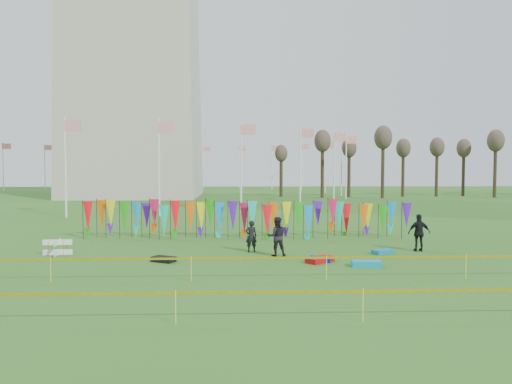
{
  "coord_description": "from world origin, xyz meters",
  "views": [
    {
      "loc": [
        -0.32,
        -20.18,
        4.12
      ],
      "look_at": [
        0.65,
        6.0,
        2.75
      ],
      "focal_mm": 35.0,
      "sensor_mm": 36.0,
      "label": 1
    }
  ],
  "objects_px": {
    "box_kite": "(58,247)",
    "kite_bag_turquoise": "(366,264)",
    "kite_bag_red": "(320,260)",
    "kite_bag_black": "(164,259)",
    "person_left": "(251,236)",
    "person_right": "(419,233)",
    "kite_bag_blue": "(320,259)",
    "person_mid": "(277,236)",
    "kite_bag_teal": "(383,252)"
  },
  "relations": [
    {
      "from": "person_left",
      "to": "kite_bag_turquoise",
      "type": "height_order",
      "value": "person_left"
    },
    {
      "from": "kite_bag_black",
      "to": "person_right",
      "type": "bearing_deg",
      "value": 10.49
    },
    {
      "from": "person_right",
      "to": "kite_bag_black",
      "type": "distance_m",
      "value": 12.16
    },
    {
      "from": "kite_bag_teal",
      "to": "kite_bag_black",
      "type": "bearing_deg",
      "value": -170.97
    },
    {
      "from": "person_right",
      "to": "kite_bag_teal",
      "type": "height_order",
      "value": "person_right"
    },
    {
      "from": "box_kite",
      "to": "person_left",
      "type": "bearing_deg",
      "value": 3.36
    },
    {
      "from": "person_left",
      "to": "kite_bag_teal",
      "type": "bearing_deg",
      "value": 167.37
    },
    {
      "from": "person_left",
      "to": "person_right",
      "type": "distance_m",
      "value": 8.1
    },
    {
      "from": "person_left",
      "to": "person_mid",
      "type": "bearing_deg",
      "value": 130.45
    },
    {
      "from": "box_kite",
      "to": "kite_bag_turquoise",
      "type": "xyz_separation_m",
      "value": [
        13.58,
        -3.1,
        -0.25
      ]
    },
    {
      "from": "box_kite",
      "to": "person_right",
      "type": "distance_m",
      "value": 17.07
    },
    {
      "from": "box_kite",
      "to": "kite_bag_red",
      "type": "height_order",
      "value": "box_kite"
    },
    {
      "from": "kite_bag_red",
      "to": "kite_bag_black",
      "type": "xyz_separation_m",
      "value": [
        -6.7,
        0.38,
        -0.01
      ]
    },
    {
      "from": "box_kite",
      "to": "person_mid",
      "type": "distance_m",
      "value": 10.12
    },
    {
      "from": "kite_bag_turquoise",
      "to": "kite_bag_teal",
      "type": "height_order",
      "value": "kite_bag_turquoise"
    },
    {
      "from": "kite_bag_turquoise",
      "to": "kite_bag_blue",
      "type": "distance_m",
      "value": 2.08
    },
    {
      "from": "kite_bag_turquoise",
      "to": "kite_bag_blue",
      "type": "height_order",
      "value": "kite_bag_turquoise"
    },
    {
      "from": "person_right",
      "to": "kite_bag_black",
      "type": "bearing_deg",
      "value": 12.51
    },
    {
      "from": "person_left",
      "to": "kite_bag_black",
      "type": "bearing_deg",
      "value": 25.18
    },
    {
      "from": "person_mid",
      "to": "kite_bag_blue",
      "type": "height_order",
      "value": "person_mid"
    },
    {
      "from": "kite_bag_red",
      "to": "kite_bag_teal",
      "type": "relative_size",
      "value": 1.23
    },
    {
      "from": "box_kite",
      "to": "kite_bag_teal",
      "type": "relative_size",
      "value": 0.71
    },
    {
      "from": "kite_bag_turquoise",
      "to": "kite_bag_blue",
      "type": "bearing_deg",
      "value": 146.04
    },
    {
      "from": "box_kite",
      "to": "person_mid",
      "type": "bearing_deg",
      "value": -3.16
    },
    {
      "from": "person_right",
      "to": "kite_bag_black",
      "type": "relative_size",
      "value": 1.86
    },
    {
      "from": "person_right",
      "to": "kite_bag_turquoise",
      "type": "relative_size",
      "value": 1.51
    },
    {
      "from": "kite_bag_black",
      "to": "person_mid",
      "type": "bearing_deg",
      "value": 13.89
    },
    {
      "from": "person_left",
      "to": "person_right",
      "type": "xyz_separation_m",
      "value": [
        8.1,
        -0.1,
        0.14
      ]
    },
    {
      "from": "kite_bag_black",
      "to": "kite_bag_red",
      "type": "bearing_deg",
      "value": -3.22
    },
    {
      "from": "person_mid",
      "to": "kite_bag_red",
      "type": "distance_m",
      "value": 2.49
    },
    {
      "from": "person_left",
      "to": "kite_bag_red",
      "type": "distance_m",
      "value": 3.98
    },
    {
      "from": "box_kite",
      "to": "person_left",
      "type": "distance_m",
      "value": 8.98
    },
    {
      "from": "person_left",
      "to": "kite_bag_blue",
      "type": "bearing_deg",
      "value": 133.66
    },
    {
      "from": "kite_bag_blue",
      "to": "person_left",
      "type": "bearing_deg",
      "value": 139.58
    },
    {
      "from": "person_mid",
      "to": "kite_bag_turquoise",
      "type": "bearing_deg",
      "value": 140.67
    },
    {
      "from": "person_right",
      "to": "kite_bag_blue",
      "type": "bearing_deg",
      "value": 26.5
    },
    {
      "from": "kite_bag_teal",
      "to": "person_right",
      "type": "bearing_deg",
      "value": 17.74
    },
    {
      "from": "box_kite",
      "to": "kite_bag_turquoise",
      "type": "height_order",
      "value": "box_kite"
    },
    {
      "from": "box_kite",
      "to": "kite_bag_blue",
      "type": "relative_size",
      "value": 0.77
    },
    {
      "from": "kite_bag_black",
      "to": "box_kite",
      "type": "bearing_deg",
      "value": 160.8
    },
    {
      "from": "kite_bag_blue",
      "to": "kite_bag_red",
      "type": "height_order",
      "value": "kite_bag_red"
    },
    {
      "from": "person_left",
      "to": "person_right",
      "type": "bearing_deg",
      "value": 173.37
    },
    {
      "from": "kite_bag_turquoise",
      "to": "kite_bag_red",
      "type": "bearing_deg",
      "value": 151.78
    },
    {
      "from": "box_kite",
      "to": "kite_bag_teal",
      "type": "bearing_deg",
      "value": -0.75
    },
    {
      "from": "box_kite",
      "to": "kite_bag_black",
      "type": "bearing_deg",
      "value": -19.2
    },
    {
      "from": "kite_bag_black",
      "to": "kite_bag_turquoise",
      "type": "bearing_deg",
      "value": -8.87
    },
    {
      "from": "kite_bag_turquoise",
      "to": "kite_bag_red",
      "type": "relative_size",
      "value": 0.94
    },
    {
      "from": "kite_bag_turquoise",
      "to": "kite_bag_black",
      "type": "relative_size",
      "value": 1.24
    },
    {
      "from": "kite_bag_blue",
      "to": "kite_bag_red",
      "type": "xyz_separation_m",
      "value": [
        -0.03,
        -0.22,
        0.02
      ]
    },
    {
      "from": "person_right",
      "to": "kite_bag_teal",
      "type": "distance_m",
      "value": 2.2
    }
  ]
}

